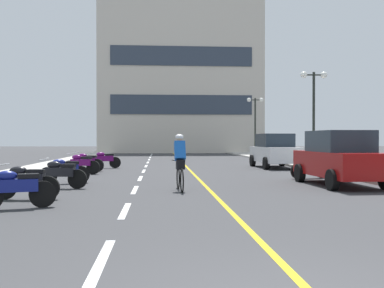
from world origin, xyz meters
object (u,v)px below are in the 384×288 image
motorcycle_5 (310,166)px  motorcycle_8 (104,159)px  street_lamp_mid (314,97)px  street_lamp_far (255,113)px  motorcycle_4 (64,170)px  motorcycle_1 (16,188)px  motorcycle_2 (26,181)px  motorcycle_3 (60,173)px  parked_car_mid (274,151)px  motorcycle_6 (81,163)px  motorcycle_7 (86,162)px  parked_car_near (339,158)px  cyclist_rider (180,161)px

motorcycle_5 → motorcycle_8: (-8.76, 6.62, 0.00)m
street_lamp_mid → street_lamp_far: street_lamp_mid is taller
motorcycle_5 → motorcycle_8: 10.98m
motorcycle_4 → motorcycle_1: bearing=-89.0°
motorcycle_2 → street_lamp_far: bearing=66.6°
motorcycle_3 → motorcycle_8: same height
parked_car_mid → motorcycle_6: 10.30m
motorcycle_3 → motorcycle_7: same height
parked_car_near → motorcycle_8: bearing=133.4°
street_lamp_mid → motorcycle_2: (-11.70, -12.13, -3.35)m
motorcycle_7 → motorcycle_3: bearing=-87.3°
motorcycle_3 → motorcycle_6: same height
motorcycle_2 → motorcycle_6: same height
cyclist_rider → parked_car_near: bearing=11.9°
parked_car_near → motorcycle_7: parked_car_near is taller
motorcycle_3 → motorcycle_8: 9.63m
motorcycle_1 → motorcycle_2: bearing=98.5°
parked_car_near → motorcycle_1: bearing=-154.3°
motorcycle_2 → motorcycle_8: size_ratio=1.02×
motorcycle_3 → cyclist_rider: 3.81m
motorcycle_1 → street_lamp_mid: bearing=50.0°
parked_car_near → motorcycle_5: (-0.06, 2.70, -0.44)m
motorcycle_6 → motorcycle_8: (0.55, 3.85, 0.00)m
street_lamp_mid → motorcycle_3: (-11.39, -9.57, -3.35)m
street_lamp_far → motorcycle_5: 21.79m
motorcycle_1 → motorcycle_3: 4.10m
parked_car_mid → motorcycle_2: size_ratio=2.50×
motorcycle_2 → motorcycle_8: bearing=87.5°
motorcycle_2 → street_lamp_mid: bearing=46.0°
parked_car_near → motorcycle_4: 9.31m
motorcycle_3 → motorcycle_8: size_ratio=1.01×
motorcycle_1 → motorcycle_4: bearing=91.0°
motorcycle_5 → cyclist_rider: cyclist_rider is taller
parked_car_mid → motorcycle_1: size_ratio=2.58×
motorcycle_4 → cyclist_rider: cyclist_rider is taller
motorcycle_6 → motorcycle_8: 3.89m
street_lamp_far → motorcycle_8: 18.81m
street_lamp_far → motorcycle_7: 20.90m
motorcycle_4 → motorcycle_5: size_ratio=0.98×
motorcycle_6 → motorcycle_8: same height
motorcycle_4 → motorcycle_8: (0.39, 8.11, 0.00)m
parked_car_near → motorcycle_7: bearing=142.8°
motorcycle_1 → motorcycle_4: 5.62m
parked_car_near → motorcycle_1: size_ratio=2.58×
parked_car_near → cyclist_rider: parked_car_near is taller
motorcycle_6 → motorcycle_4: bearing=-87.9°
motorcycle_3 → parked_car_mid: bearing=45.9°
parked_car_near → motorcycle_6: parked_car_near is taller
motorcycle_6 → cyclist_rider: size_ratio=0.95×
parked_car_near → motorcycle_1: (-9.12, -4.40, -0.44)m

